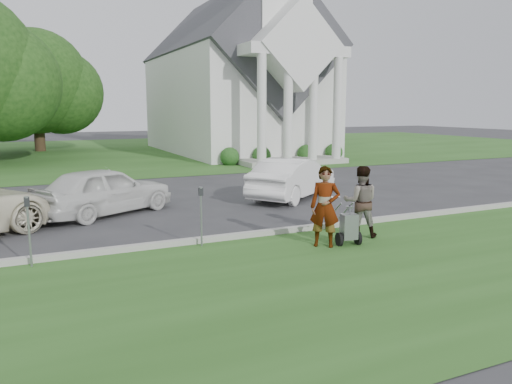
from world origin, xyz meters
TOP-DOWN VIEW (x-y plane):
  - ground at (0.00, 0.00)m, footprint 120.00×120.00m
  - grass_strip at (0.00, -3.00)m, footprint 80.00×7.00m
  - church_lawn at (0.00, 27.00)m, footprint 80.00×30.00m
  - curb at (0.00, 0.55)m, footprint 80.00×0.18m
  - church at (9.00, 23.11)m, footprint 9.19×19.00m
  - tree_back at (-4.01, 29.99)m, footprint 9.61×7.60m
  - striping_cart at (1.82, -1.07)m, footprint 0.63×1.15m
  - person_left at (1.24, -0.94)m, footprint 0.82×0.77m
  - person_right at (2.54, -0.54)m, footprint 1.09×1.01m
  - parking_meter_near at (-1.36, 0.27)m, footprint 0.10×0.09m
  - parking_meter_far at (-5.01, 0.27)m, footprint 0.11×0.10m
  - car_b at (-2.89, 4.91)m, footprint 4.63×3.57m
  - car_d at (3.66, 4.98)m, footprint 4.46×3.82m

SIDE VIEW (x-z plane):
  - ground at x=0.00m, z-range 0.00..0.00m
  - grass_strip at x=0.00m, z-range 0.00..0.01m
  - church_lawn at x=0.00m, z-range 0.00..0.01m
  - curb at x=0.00m, z-range 0.00..0.15m
  - striping_cart at x=1.82m, z-range -0.07..0.95m
  - car_d at x=3.66m, z-range 0.00..1.45m
  - car_b at x=-2.89m, z-range 0.00..1.47m
  - parking_meter_near at x=-1.36m, z-range 0.18..1.60m
  - person_right at x=2.54m, z-range 0.00..1.78m
  - parking_meter_far at x=-5.01m, z-range 0.19..1.66m
  - person_left at x=1.24m, z-range 0.00..1.88m
  - tree_back at x=-4.01m, z-range 0.28..9.17m
  - church at x=9.00m, z-range -6.11..17.99m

